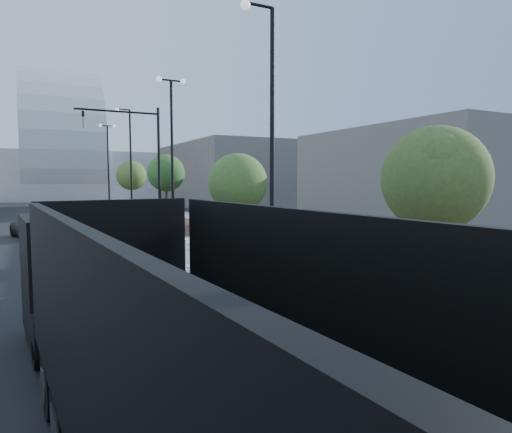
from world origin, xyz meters
name	(u,v)px	position (x,y,z in m)	size (l,w,h in m)	color
sidewalk	(150,214)	(3.50, 40.00, 0.06)	(7.00, 140.00, 0.12)	#4C2D23
concrete_strip	(176,213)	(6.20, 40.00, 0.07)	(2.40, 140.00, 0.13)	slate
curb	(113,215)	(0.00, 40.00, 0.07)	(0.30, 140.00, 0.14)	gray
dump_truck	(132,331)	(-5.58, 2.89, 1.32)	(3.23, 13.45, 3.13)	black
white_sedan	(160,271)	(-3.60, 8.99, 0.85)	(1.80, 5.16, 1.70)	silver
dark_car_mid	(36,228)	(-6.62, 25.64, 0.60)	(2.00, 4.34, 1.21)	black
dark_car_far	(91,212)	(-2.48, 35.16, 0.79)	(2.20, 5.42, 1.57)	black
pedestrian	(333,238)	(4.98, 12.33, 0.86)	(0.63, 0.41, 1.72)	black
streetlight_1	(269,153)	(0.49, 10.00, 4.34)	(1.44, 0.56, 9.21)	black
streetlight_2	(172,156)	(0.60, 22.00, 4.82)	(1.72, 0.56, 9.28)	black
streetlight_3	(130,169)	(0.49, 34.00, 4.34)	(1.44, 0.56, 9.21)	black
streetlight_4	(108,167)	(0.60, 46.00, 4.82)	(1.72, 0.56, 9.28)	black
traffic_mast	(145,155)	(-0.30, 25.00, 4.98)	(5.09, 0.20, 8.00)	black
tree_0	(436,179)	(1.65, 4.02, 3.44)	(2.49, 2.46, 4.68)	#382619
tree_1	(239,183)	(1.65, 15.02, 3.28)	(2.69, 2.69, 4.63)	#382619
tree_2	(167,173)	(1.65, 27.02, 3.87)	(2.59, 2.58, 5.18)	#382619
tree_3	(132,176)	(1.65, 39.02, 3.82)	(2.76, 2.76, 5.21)	#382619
convention_center	(60,166)	(-2.00, 85.00, 6.00)	(50.00, 30.00, 50.00)	#A4A9AE
commercial_block_ne	(227,175)	(16.00, 50.00, 4.00)	(12.00, 22.00, 8.00)	#5F5A56
commercial_block_e	(415,179)	(18.00, 20.00, 3.50)	(10.00, 16.00, 7.00)	slate
utility_cover_1	(349,281)	(2.40, 8.00, 0.13)	(0.50, 0.50, 0.02)	black
utility_cover_2	(221,240)	(2.40, 19.00, 0.13)	(0.50, 0.50, 0.02)	black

